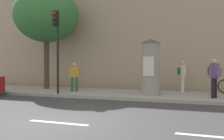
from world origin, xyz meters
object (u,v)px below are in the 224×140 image
Objects in this scene: poster_column at (151,66)px; pedestrian_in_dark_shirt at (215,75)px; street_tree at (46,15)px; pedestrian_in_red_top at (214,73)px; traffic_light at (57,38)px; pedestrian_in_light_jacket at (182,73)px; pedestrian_with_bag at (74,75)px.

pedestrian_in_dark_shirt is at bearing -7.08° from poster_column.
poster_column is 7.36m from street_tree.
street_tree is at bearing 170.93° from poster_column.
poster_column is 1.55× the size of pedestrian_in_red_top.
traffic_light reaches higher than pedestrian_in_red_top.
pedestrian_in_dark_shirt is at bearing -8.47° from street_tree.
street_tree is at bearing 177.97° from pedestrian_in_red_top.
pedestrian_in_dark_shirt reaches higher than pedestrian_in_light_jacket.
pedestrian_with_bag is at bearing -174.84° from pedestrian_in_red_top.
street_tree is at bearing -174.01° from pedestrian_in_light_jacket.
pedestrian_in_light_jacket is (5.68, 3.09, -1.77)m from traffic_light.
pedestrian_in_light_jacket is at bearing 56.63° from poster_column.
poster_column is 1.62× the size of pedestrian_in_light_jacket.
poster_column is at bearing -165.58° from pedestrian_in_red_top.
pedestrian_in_light_jacket is at bearing 28.58° from traffic_light.
pedestrian_with_bag is 0.94× the size of pedestrian_in_light_jacket.
street_tree is 3.53× the size of pedestrian_in_red_top.
pedestrian_in_red_top is at bearing 14.96° from traffic_light.
street_tree is 4.37m from pedestrian_with_bag.
traffic_light is at bearing -151.42° from pedestrian_in_light_jacket.
street_tree is 3.92× the size of pedestrian_with_bag.
pedestrian_with_bag is at bearing 78.59° from traffic_light.
street_tree is 10.01m from pedestrian_in_red_top.
traffic_light is at bearing -165.04° from pedestrian_in_red_top.
pedestrian_in_red_top is at bearing 92.68° from pedestrian_in_dark_shirt.
street_tree is (-6.61, 1.06, 3.06)m from poster_column.
pedestrian_in_light_jacket reaches higher than pedestrian_with_bag.
poster_column is at bearing 172.92° from pedestrian_in_dark_shirt.
traffic_light reaches higher than pedestrian_in_light_jacket.
pedestrian_in_light_jacket is at bearing 125.93° from pedestrian_in_dark_shirt.
traffic_light is 4.81m from poster_column.
pedestrian_in_light_jacket is (1.24, 1.88, -0.37)m from poster_column.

